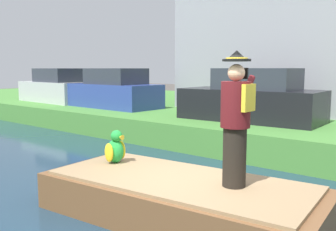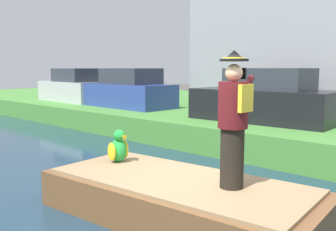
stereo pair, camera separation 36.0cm
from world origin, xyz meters
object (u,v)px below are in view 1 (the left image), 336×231
object	(u,v)px
parked_car_dark	(252,99)
person_pirate	(236,120)
parked_car_silver	(58,88)
boat	(178,198)
parked_car_blue	(113,91)
parrot_plush	(115,149)

from	to	relation	value
parked_car_dark	person_pirate	bearing A→B (deg)	-154.64
parked_car_dark	parked_car_silver	world-z (taller)	same
boat	parked_car_dark	bearing A→B (deg)	17.14
boat	parked_car_dark	xyz separation A→B (m)	(5.54, 1.71, 1.06)
person_pirate	parked_car_blue	size ratio (longest dim) A/B	0.46
boat	person_pirate	xyz separation A→B (m)	(0.20, -0.82, 1.23)
person_pirate	parked_car_blue	distance (m)	9.99
boat	parrot_plush	distance (m)	1.51
boat	parrot_plush	xyz separation A→B (m)	(0.03, 1.40, 0.55)
parked_car_silver	boat	bearing A→B (deg)	-115.99
person_pirate	parrot_plush	world-z (taller)	person_pirate
boat	parked_car_silver	distance (m)	12.69
parrot_plush	parked_car_blue	distance (m)	8.33
parked_car_blue	parked_car_silver	bearing A→B (deg)	90.00
parrot_plush	parked_car_dark	xyz separation A→B (m)	(5.52, 0.31, 0.50)
parked_car_silver	parked_car_dark	bearing A→B (deg)	-90.00
parked_car_dark	parked_car_blue	bearing A→B (deg)	90.00
parrot_plush	person_pirate	bearing A→B (deg)	-85.43
parrot_plush	parked_car_silver	xyz separation A→B (m)	(5.52, 9.96, 0.50)
parked_car_blue	boat	bearing A→B (deg)	-126.01
parked_car_blue	parked_car_silver	xyz separation A→B (m)	(0.00, 3.74, 0.00)
boat	parrot_plush	size ratio (longest dim) A/B	7.65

